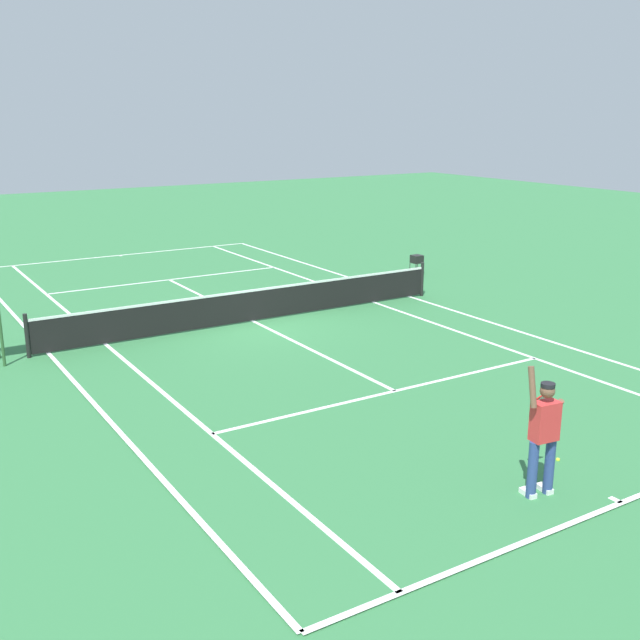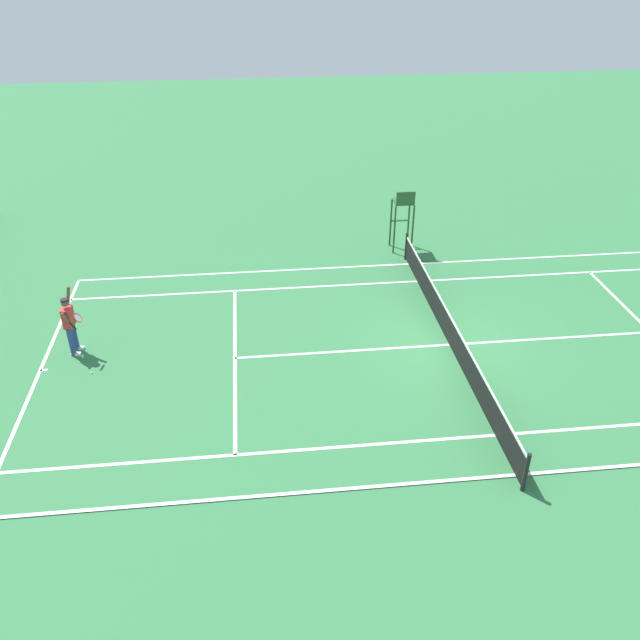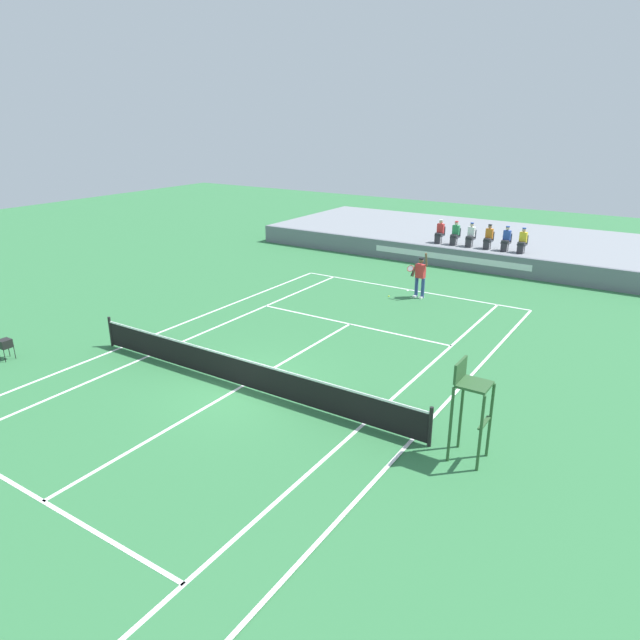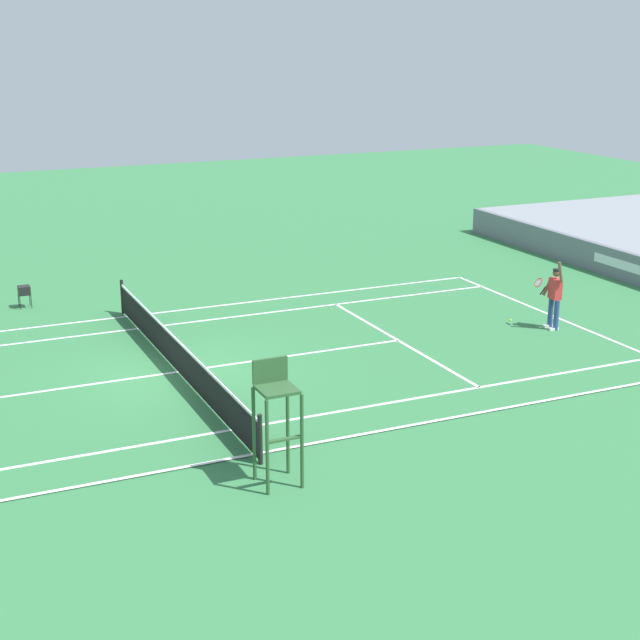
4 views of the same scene
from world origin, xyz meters
The scene contains 6 objects.
ground_plane centered at (0.00, 0.00, 0.00)m, with size 80.00×80.00×0.00m, color #337542.
court centered at (0.00, 0.00, 0.01)m, with size 11.08×23.88×0.03m.
net centered at (0.00, 0.00, 0.52)m, with size 11.98×0.10×1.07m.
tennis_player centered at (0.84, 11.06, 0.99)m, with size 0.80×0.62×2.08m.
tennis_ball centered at (-0.32, 10.42, 0.03)m, with size 0.07×0.07×0.07m, color #D1E533.
umpire_chair centered at (6.83, 0.00, 1.56)m, with size 0.77×0.77×2.44m.
Camera 2 is at (-16.13, 5.70, 10.97)m, focal length 37.25 mm.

